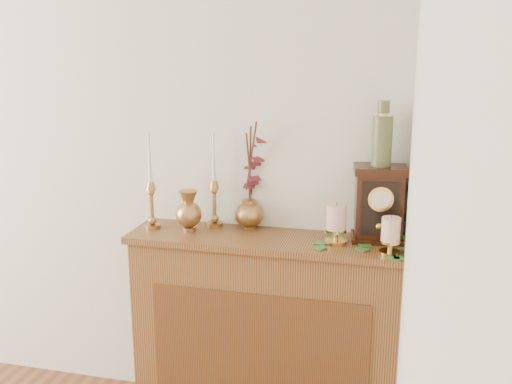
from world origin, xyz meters
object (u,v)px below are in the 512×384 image
(bud_vase, at_px, (189,211))
(ceramic_vase, at_px, (382,137))
(mantel_clock, at_px, (379,204))
(ginger_jar, at_px, (253,179))
(candlestick_center, at_px, (214,196))
(candlestick_left, at_px, (151,198))

(bud_vase, height_order, ceramic_vase, ceramic_vase)
(ceramic_vase, bearing_deg, bud_vase, -174.26)
(bud_vase, bearing_deg, ceramic_vase, 5.74)
(mantel_clock, bearing_deg, ginger_jar, 164.91)
(candlestick_center, relative_size, ceramic_vase, 1.64)
(candlestick_left, relative_size, ceramic_vase, 1.64)
(candlestick_center, bearing_deg, ginger_jar, 15.85)
(candlestick_left, xyz_separation_m, ginger_jar, (0.45, 0.15, 0.08))
(bud_vase, distance_m, ginger_jar, 0.33)
(candlestick_left, relative_size, ginger_jar, 0.89)
(mantel_clock, xyz_separation_m, ceramic_vase, (-0.00, 0.00, 0.29))
(bud_vase, bearing_deg, candlestick_center, 50.12)
(bud_vase, bearing_deg, ginger_jar, 30.55)
(bud_vase, relative_size, ceramic_vase, 0.70)
(ceramic_vase, bearing_deg, ginger_jar, 172.98)
(ginger_jar, height_order, mantel_clock, ginger_jar)
(candlestick_left, bearing_deg, mantel_clock, 4.20)
(ginger_jar, relative_size, mantel_clock, 1.52)
(bud_vase, bearing_deg, mantel_clock, 5.53)
(candlestick_center, bearing_deg, candlestick_left, -159.86)
(mantel_clock, distance_m, ceramic_vase, 0.29)
(bud_vase, xyz_separation_m, ginger_jar, (0.26, 0.16, 0.13))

